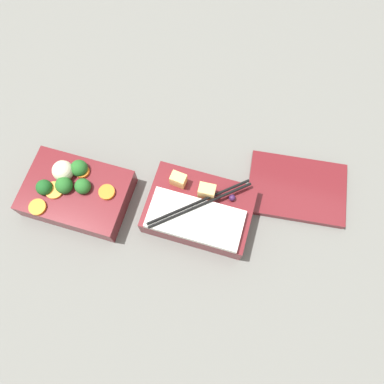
% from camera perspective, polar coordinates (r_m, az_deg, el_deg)
% --- Properties ---
extents(ground_plane, '(3.00, 3.00, 0.00)m').
position_cam_1_polar(ground_plane, '(0.74, -7.78, -1.99)').
color(ground_plane, slate).
extents(bento_tray_vegetable, '(0.19, 0.14, 0.08)m').
position_cam_1_polar(bento_tray_vegetable, '(0.74, -17.29, 0.09)').
color(bento_tray_vegetable, maroon).
rests_on(bento_tray_vegetable, ground_plane).
extents(bento_tray_rice, '(0.19, 0.14, 0.08)m').
position_cam_1_polar(bento_tray_rice, '(0.70, 1.04, -2.80)').
color(bento_tray_rice, maroon).
rests_on(bento_tray_rice, ground_plane).
extents(bento_lid, '(0.20, 0.15, 0.01)m').
position_cam_1_polar(bento_lid, '(0.76, 15.65, 0.50)').
color(bento_lid, maroon).
rests_on(bento_lid, ground_plane).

